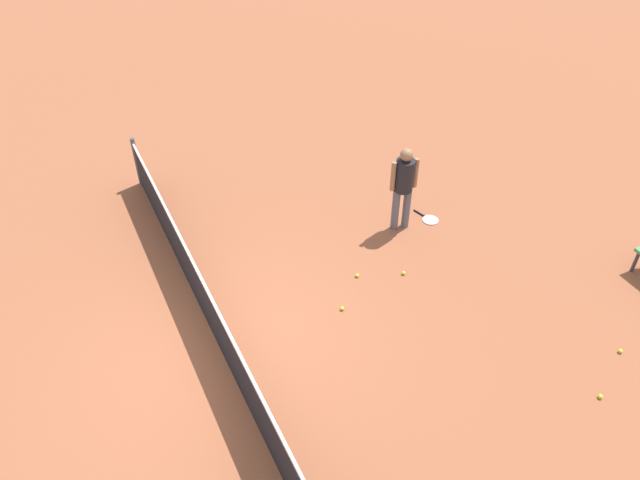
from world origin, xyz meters
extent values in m
plane|color=#9E5638|center=(0.00, 0.00, 0.00)|extent=(40.00, 40.00, 0.00)
cylinder|color=#4C4C51|center=(5.00, 0.00, 0.54)|extent=(0.09, 0.09, 1.07)
cube|color=black|center=(0.00, 0.00, 0.46)|extent=(10.00, 0.02, 0.91)
cube|color=white|center=(0.00, 0.00, 0.94)|extent=(10.00, 0.04, 0.06)
cylinder|color=#595960|center=(1.38, -3.92, 0.42)|extent=(0.16, 0.16, 0.85)
cylinder|color=#595960|center=(1.33, -4.14, 0.42)|extent=(0.16, 0.16, 0.85)
cylinder|color=black|center=(1.35, -4.03, 1.16)|extent=(0.40, 0.40, 0.62)
cylinder|color=#9E704C|center=(1.40, -3.82, 1.18)|extent=(0.11, 0.11, 0.58)
cylinder|color=#9E704C|center=(1.31, -4.24, 1.18)|extent=(0.11, 0.11, 0.58)
sphere|color=#9E704C|center=(1.35, -4.03, 1.58)|extent=(0.27, 0.27, 0.23)
torus|color=white|center=(1.26, -4.68, 0.01)|extent=(0.39, 0.39, 0.02)
cylinder|color=silver|center=(1.26, -4.68, 0.01)|extent=(0.33, 0.33, 0.00)
cylinder|color=black|center=(1.54, -4.60, 0.02)|extent=(0.28, 0.10, 0.03)
sphere|color=#C6E033|center=(0.18, -3.38, 0.03)|extent=(0.07, 0.07, 0.07)
sphere|color=#C6E033|center=(-0.10, -2.03, 0.03)|extent=(0.07, 0.07, 0.07)
sphere|color=#C6E033|center=(-3.23, -4.46, 0.03)|extent=(0.07, 0.07, 0.07)
sphere|color=#C6E033|center=(-2.75, -5.36, 0.03)|extent=(0.07, 0.07, 0.07)
sphere|color=#C6E033|center=(0.48, -2.63, 0.03)|extent=(0.07, 0.07, 0.07)
cylinder|color=#333338|center=(-1.51, -6.99, 0.21)|extent=(0.06, 0.06, 0.42)
camera|label=1|loc=(-6.17, 1.38, 7.11)|focal=34.23mm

